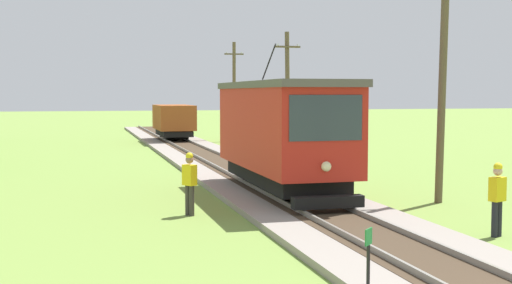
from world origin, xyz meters
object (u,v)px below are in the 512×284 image
trackside_signal_marker (368,259)px  gravel_pile (243,137)px  second_worker (190,181)px  freight_car (174,120)px  utility_pole_far (234,90)px  utility_pole_near_tram (442,81)px  red_tram (282,131)px  track_worker (497,196)px  utility_pole_mid (288,93)px

trackside_signal_marker → gravel_pile: trackside_signal_marker is taller
second_worker → freight_car: bearing=-129.6°
utility_pole_far → second_worker: (-7.93, -28.63, -2.67)m
trackside_signal_marker → utility_pole_near_tram: bearing=53.4°
red_tram → gravel_pile: (4.34, 23.09, -1.68)m
gravel_pile → freight_car: bearing=148.3°
utility_pole_near_tram → trackside_signal_marker: utility_pole_near_tram is taller
trackside_signal_marker → track_worker: track_worker is taller
utility_pole_mid → utility_pole_far: (0.00, 12.71, 0.19)m
red_tram → track_worker: 7.93m
utility_pole_mid → second_worker: 17.95m
utility_pole_mid → second_worker: bearing=-116.5°
freight_car → gravel_pile: bearing=-31.7°
red_tram → utility_pole_near_tram: bearing=-28.6°
utility_pole_near_tram → utility_pole_mid: 15.81m
utility_pole_mid → gravel_pile: size_ratio=3.17×
red_tram → second_worker: 4.48m
utility_pole_near_tram → gravel_pile: bearing=90.2°
red_tram → utility_pole_near_tram: size_ratio=1.14×
trackside_signal_marker → red_tram: bearing=80.3°
utility_pole_near_tram → utility_pole_mid: (0.00, 15.80, -0.36)m
utility_pole_far → second_worker: 29.83m
red_tram → second_worker: (-3.50, -2.53, -1.21)m
track_worker → second_worker: bearing=-144.4°
gravel_pile → second_worker: bearing=-107.0°
freight_car → trackside_signal_marker: bearing=-92.9°
freight_car → gravel_pile: 5.21m
freight_car → utility_pole_near_tram: bearing=-81.1°
utility_pole_mid → utility_pole_far: bearing=90.0°
freight_car → utility_pole_near_tram: utility_pole_near_tram is taller
red_tram → utility_pole_mid: (4.42, 13.39, 1.27)m
second_worker → track_worker: bearing=112.5°
utility_pole_near_tram → second_worker: bearing=-179.2°
trackside_signal_marker → gravel_pile: (6.19, 33.93, -0.15)m
red_tram → track_worker: size_ratio=4.79×
gravel_pile → second_worker: size_ratio=1.19×
freight_car → utility_pole_mid: utility_pole_mid is taller
freight_car → second_worker: (-3.50, -28.30, -0.57)m
utility_pole_far → second_worker: bearing=-105.5°
freight_car → utility_pole_far: (4.43, 0.33, 2.10)m
red_tram → trackside_signal_marker: bearing=-99.7°
red_tram → freight_car: red_tram is taller
red_tram → track_worker: (3.15, -7.18, -1.21)m
trackside_signal_marker → utility_pole_far: bearing=80.4°
red_tram → trackside_signal_marker: (-1.85, -10.84, -1.53)m
utility_pole_far → gravel_pile: size_ratio=3.34×
red_tram → track_worker: bearing=-66.3°
red_tram → gravel_pile: red_tram is taller
freight_car → trackside_signal_marker: 36.67m
track_worker → gravel_pile: bearing=158.3°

